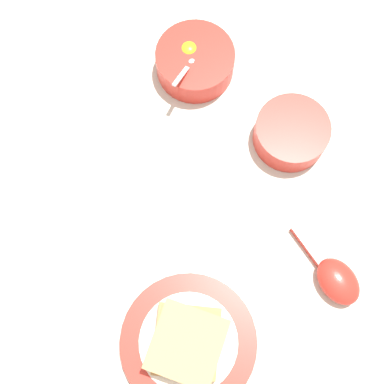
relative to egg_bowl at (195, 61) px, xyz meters
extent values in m
plane|color=beige|center=(0.08, 0.19, -0.03)|extent=(3.00, 3.00, 0.00)
cylinder|color=red|center=(0.00, 0.00, 0.00)|extent=(0.13, 0.13, 0.05)
cylinder|color=white|center=(0.00, 0.00, 0.00)|extent=(0.11, 0.11, 0.02)
ellipsoid|color=yellow|center=(0.00, -0.02, 0.02)|extent=(0.03, 0.03, 0.02)
cylinder|color=black|center=(-0.01, -0.01, 0.02)|extent=(0.03, 0.03, 0.00)
ellipsoid|color=silver|center=(0.01, 0.01, 0.02)|extent=(0.03, 0.02, 0.01)
cube|color=silver|center=(0.05, 0.03, 0.04)|extent=(0.05, 0.03, 0.03)
cylinder|color=red|center=(0.25, 0.38, -0.02)|extent=(0.20, 0.20, 0.02)
cylinder|color=white|center=(0.25, 0.38, -0.01)|extent=(0.15, 0.15, 0.00)
cube|color=tan|center=(0.25, 0.38, 0.00)|extent=(0.14, 0.14, 0.02)
cube|color=tan|center=(0.25, 0.39, 0.02)|extent=(0.14, 0.14, 0.02)
ellipsoid|color=red|center=(0.01, 0.43, -0.01)|extent=(0.06, 0.08, 0.03)
cube|color=red|center=(0.01, 0.36, -0.02)|extent=(0.02, 0.08, 0.02)
cylinder|color=red|center=(-0.06, 0.19, 0.00)|extent=(0.12, 0.12, 0.05)
cylinder|color=white|center=(-0.06, 0.19, 0.01)|extent=(0.10, 0.10, 0.01)
camera|label=1|loc=(0.25, 0.40, 0.80)|focal=50.00mm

